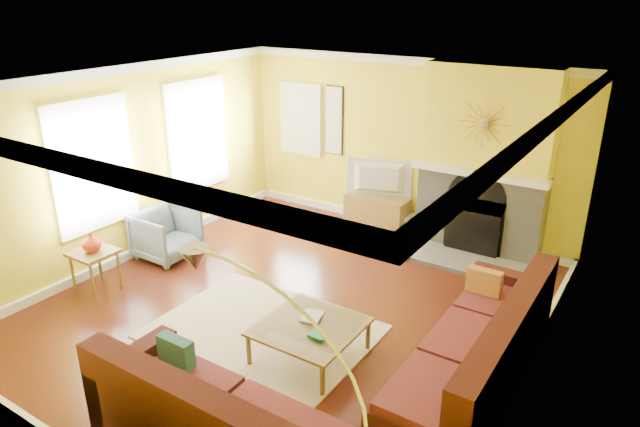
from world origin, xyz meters
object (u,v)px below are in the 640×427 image
Objects in this scene: sectional_sofa at (351,334)px; side_table at (96,271)px; coffee_table at (310,341)px; media_console at (377,212)px; armchair at (166,234)px; arc_lamp at (286,426)px.

side_table is at bearing -175.17° from sectional_sofa.
media_console is at bearing 106.50° from coffee_table.
sectional_sofa is 5.03× the size of armchair.
armchair is 0.37× the size of arc_lamp.
media_console is 0.47× the size of arc_lamp.
sectional_sofa reaches higher than armchair.
arc_lamp reaches higher than sectional_sofa.
sectional_sofa is at bearing 107.94° from arc_lamp.
sectional_sofa is 7.12× the size of side_table.
media_console is 4.29m from side_table.
armchair is at bearing 166.20° from sectional_sofa.
arc_lamp reaches higher than media_console.
coffee_table is 2.36m from arc_lamp.
media_console is 1.29× the size of armchair.
media_console is 3.29m from armchair.
sectional_sofa is 3.60m from side_table.
coffee_table is 1.29× the size of armchair.
media_console is at bearing 61.20° from side_table.
coffee_table is 3.10m from side_table.
arc_lamp is at bearing -72.06° from sectional_sofa.
arc_lamp is (4.20, -1.60, 0.79)m from side_table.
arc_lamp is at bearing -20.92° from side_table.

